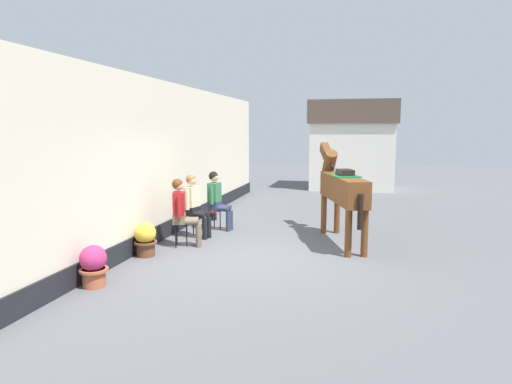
{
  "coord_description": "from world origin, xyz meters",
  "views": [
    {
      "loc": [
        1.74,
        -7.86,
        2.35
      ],
      "look_at": [
        -0.4,
        1.2,
        1.05
      ],
      "focal_mm": 31.13,
      "sensor_mm": 36.0,
      "label": 1
    }
  ],
  "objects": [
    {
      "name": "ground_plane",
      "position": [
        0.0,
        3.0,
        0.0
      ],
      "size": [
        40.0,
        40.0,
        0.0
      ],
      "primitive_type": "plane",
      "color": "#56565B"
    },
    {
      "name": "pub_facade_wall",
      "position": [
        -2.55,
        1.5,
        1.54
      ],
      "size": [
        0.34,
        14.0,
        3.4
      ],
      "color": "beige",
      "rests_on": "ground_plane"
    },
    {
      "name": "distant_cottage",
      "position": [
        1.4,
        10.5,
        1.8
      ],
      "size": [
        3.4,
        2.6,
        3.5
      ],
      "color": "silver",
      "rests_on": "ground_plane"
    },
    {
      "name": "seated_visitor_near",
      "position": [
        -1.73,
        0.36,
        0.78
      ],
      "size": [
        0.61,
        0.48,
        1.39
      ],
      "color": "black",
      "rests_on": "ground_plane"
    },
    {
      "name": "seated_visitor_middle",
      "position": [
        -1.79,
        1.19,
        0.78
      ],
      "size": [
        0.61,
        0.48,
        1.39
      ],
      "color": "gold",
      "rests_on": "ground_plane"
    },
    {
      "name": "seated_visitor_far",
      "position": [
        -1.54,
        2.0,
        0.78
      ],
      "size": [
        0.61,
        0.49,
        1.39
      ],
      "color": "red",
      "rests_on": "ground_plane"
    },
    {
      "name": "saddled_horse_center",
      "position": [
        1.37,
        1.45,
        1.16
      ],
      "size": [
        1.2,
        2.89,
        2.06
      ],
      "color": "brown",
      "rests_on": "ground_plane"
    },
    {
      "name": "flower_planter_near",
      "position": [
        -2.13,
        -2.13,
        0.33
      ],
      "size": [
        0.43,
        0.43,
        0.64
      ],
      "color": "#A85638",
      "rests_on": "ground_plane"
    },
    {
      "name": "flower_planter_middle",
      "position": [
        -2.15,
        -0.44,
        0.33
      ],
      "size": [
        0.43,
        0.43,
        0.64
      ],
      "color": "brown",
      "rests_on": "ground_plane"
    },
    {
      "name": "satchel_bag",
      "position": [
        -2.04,
        3.1,
        0.1
      ],
      "size": [
        0.29,
        0.28,
        0.2
      ],
      "primitive_type": "cube",
      "rotation": [
        0.0,
        0.0,
        2.42
      ],
      "color": "black",
      "rests_on": "ground_plane"
    }
  ]
}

